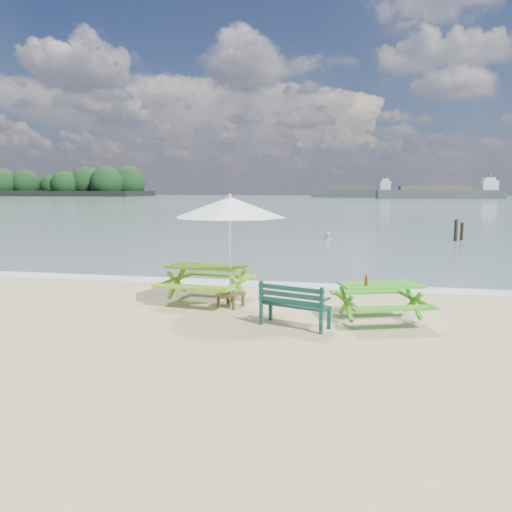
% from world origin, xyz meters
% --- Properties ---
extents(sea, '(300.00, 300.00, 0.00)m').
position_xyz_m(sea, '(0.00, 85.00, 0.00)').
color(sea, slate).
rests_on(sea, ground).
extents(foam_strip, '(22.00, 0.90, 0.01)m').
position_xyz_m(foam_strip, '(0.00, 4.60, 0.01)').
color(foam_strip, silver).
rests_on(foam_strip, ground).
extents(island_headland, '(90.00, 22.00, 7.60)m').
position_xyz_m(island_headland, '(-110.00, 140.00, 3.26)').
color(island_headland, black).
rests_on(island_headland, ground).
extents(picnic_table_left, '(2.02, 2.19, 0.85)m').
position_xyz_m(picnic_table_left, '(-1.33, 2.31, 0.41)').
color(picnic_table_left, '#6DA719').
rests_on(picnic_table_left, ground).
extents(picnic_table_right, '(2.04, 2.15, 0.75)m').
position_xyz_m(picnic_table_right, '(2.52, 1.35, 0.36)').
color(picnic_table_right, '#37A118').
rests_on(picnic_table_right, ground).
extents(park_bench, '(1.40, 0.85, 0.82)m').
position_xyz_m(park_bench, '(0.92, 0.60, 0.25)').
color(park_bench, '#0D392D').
rests_on(park_bench, ground).
extents(side_table, '(0.62, 0.62, 0.32)m').
position_xyz_m(side_table, '(-0.67, 1.90, 0.17)').
color(side_table, brown).
rests_on(side_table, ground).
extents(patio_umbrella, '(3.08, 3.08, 2.42)m').
position_xyz_m(patio_umbrella, '(-0.67, 1.90, 2.20)').
color(patio_umbrella, silver).
rests_on(patio_umbrella, ground).
extents(beer_bottle, '(0.06, 0.06, 0.24)m').
position_xyz_m(beer_bottle, '(2.23, 1.09, 0.83)').
color(beer_bottle, '#944315').
rests_on(beer_bottle, picnic_table_right).
extents(swimmer, '(0.66, 0.47, 1.69)m').
position_xyz_m(swimmer, '(0.60, 16.82, -0.41)').
color(swimmer, tan).
rests_on(swimmer, ground).
extents(mooring_pilings, '(0.57, 0.77, 1.28)m').
position_xyz_m(mooring_pilings, '(7.00, 17.69, 0.40)').
color(mooring_pilings, black).
rests_on(mooring_pilings, ground).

